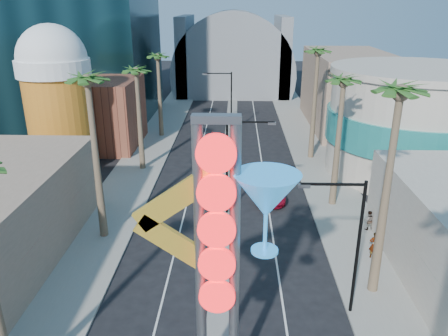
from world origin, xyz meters
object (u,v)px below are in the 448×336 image
Objects in this scene: red_pickup at (270,191)px; pedestrian_a at (374,245)px; neon_sign at (238,244)px; pedestrian_b at (368,220)px.

pedestrian_a reaches higher than red_pickup.
pedestrian_a is (9.21, 10.53, -6.19)m from neon_sign.
pedestrian_a is at bearing 48.81° from neon_sign.
pedestrian_a is 1.25× the size of pedestrian_b.
neon_sign is at bearing 50.37° from pedestrian_b.
neon_sign is 8.14× the size of pedestrian_b.
red_pickup is 3.47× the size of pedestrian_b.
neon_sign is 21.41m from red_pickup.
pedestrian_b is at bearing 55.53° from neon_sign.
pedestrian_b is at bearing -38.69° from red_pickup.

